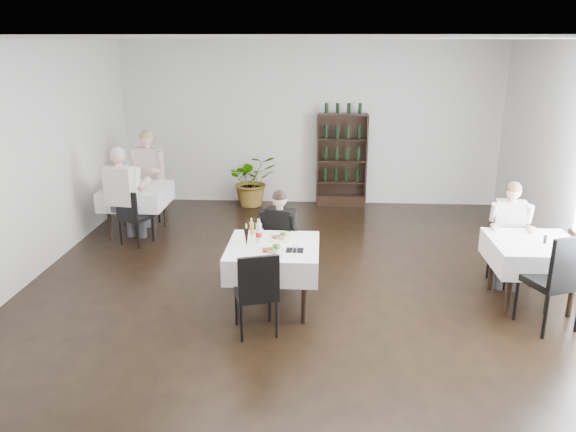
% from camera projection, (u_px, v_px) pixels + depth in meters
% --- Properties ---
extents(room_shell, '(9.00, 9.00, 9.00)m').
position_uv_depth(room_shell, '(300.00, 183.00, 6.10)').
color(room_shell, black).
rests_on(room_shell, ground).
extents(wine_shelf, '(0.90, 0.28, 1.75)m').
position_uv_depth(wine_shelf, '(342.00, 161.00, 10.37)').
color(wine_shelf, black).
rests_on(wine_shelf, ground).
extents(main_table, '(1.03, 1.03, 0.77)m').
position_uv_depth(main_table, '(273.00, 257.00, 6.38)').
color(main_table, black).
rests_on(main_table, ground).
extents(left_table, '(0.98, 0.98, 0.77)m').
position_uv_depth(left_table, '(136.00, 196.00, 8.90)').
color(left_table, black).
rests_on(left_table, ground).
extents(right_table, '(0.98, 0.98, 0.77)m').
position_uv_depth(right_table, '(533.00, 254.00, 6.50)').
color(right_table, black).
rests_on(right_table, ground).
extents(potted_tree, '(1.08, 1.01, 0.97)m').
position_uv_depth(potted_tree, '(252.00, 180.00, 10.47)').
color(potted_tree, '#2E5F20').
rests_on(potted_tree, ground).
extents(main_chair_far, '(0.51, 0.51, 0.90)m').
position_uv_depth(main_chair_far, '(276.00, 243.00, 7.16)').
color(main_chair_far, black).
rests_on(main_chair_far, ground).
extents(main_chair_near, '(0.53, 0.53, 0.93)m').
position_uv_depth(main_chair_near, '(257.00, 289.00, 5.79)').
color(main_chair_near, black).
rests_on(main_chair_near, ground).
extents(left_chair_far, '(0.50, 0.51, 1.04)m').
position_uv_depth(left_chair_far, '(149.00, 185.00, 9.69)').
color(left_chair_far, black).
rests_on(left_chair_far, ground).
extents(left_chair_near, '(0.52, 0.52, 0.86)m').
position_uv_depth(left_chair_near, '(132.00, 214.00, 8.42)').
color(left_chair_near, black).
rests_on(left_chair_near, ground).
extents(right_chair_far, '(0.54, 0.54, 0.95)m').
position_uv_depth(right_chair_far, '(509.00, 241.00, 7.15)').
color(right_chair_far, black).
rests_on(right_chair_far, ground).
extents(right_chair_near, '(0.66, 0.66, 1.10)m').
position_uv_depth(right_chair_near, '(558.00, 276.00, 5.87)').
color(right_chair_near, black).
rests_on(right_chair_near, ground).
extents(diner_main, '(0.54, 0.58, 1.25)m').
position_uv_depth(diner_main, '(278.00, 233.00, 6.88)').
color(diner_main, '#45454D').
rests_on(diner_main, ground).
extents(diner_left_far, '(0.64, 0.67, 1.56)m').
position_uv_depth(diner_left_far, '(147.00, 170.00, 9.41)').
color(diner_left_far, '#45454D').
rests_on(diner_left_far, ground).
extents(diner_left_near, '(0.61, 0.63, 1.51)m').
position_uv_depth(diner_left_near, '(123.00, 188.00, 8.37)').
color(diner_left_near, '#45454D').
rests_on(diner_left_near, ground).
extents(diner_right_far, '(0.53, 0.55, 1.32)m').
position_uv_depth(diner_right_far, '(510.00, 226.00, 7.03)').
color(diner_right_far, '#45454D').
rests_on(diner_right_far, ground).
extents(plate_far, '(0.24, 0.24, 0.07)m').
position_uv_depth(plate_far, '(279.00, 237.00, 6.54)').
color(plate_far, white).
rests_on(plate_far, main_table).
extents(plate_near, '(0.28, 0.28, 0.09)m').
position_uv_depth(plate_near, '(271.00, 250.00, 6.13)').
color(plate_near, white).
rests_on(plate_near, main_table).
extents(pilsner_dark, '(0.06, 0.06, 0.27)m').
position_uv_depth(pilsner_dark, '(247.00, 237.00, 6.28)').
color(pilsner_dark, black).
rests_on(pilsner_dark, main_table).
extents(pilsner_lager, '(0.06, 0.06, 0.27)m').
position_uv_depth(pilsner_lager, '(252.00, 231.00, 6.46)').
color(pilsner_lager, gold).
rests_on(pilsner_lager, main_table).
extents(coke_bottle, '(0.07, 0.07, 0.28)m').
position_uv_depth(coke_bottle, '(259.00, 233.00, 6.39)').
color(coke_bottle, silver).
rests_on(coke_bottle, main_table).
extents(napkin_cutlery, '(0.20, 0.21, 0.02)m').
position_uv_depth(napkin_cutlery, '(295.00, 250.00, 6.17)').
color(napkin_cutlery, black).
rests_on(napkin_cutlery, main_table).
extents(pepper_mill, '(0.05, 0.05, 0.10)m').
position_uv_depth(pepper_mill, '(545.00, 239.00, 6.38)').
color(pepper_mill, black).
rests_on(pepper_mill, right_table).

